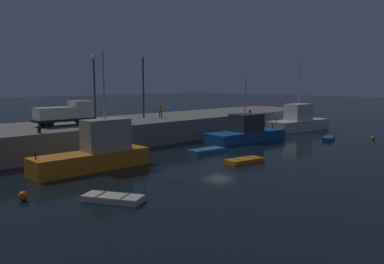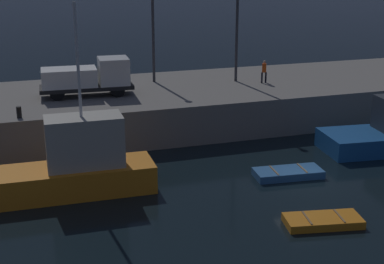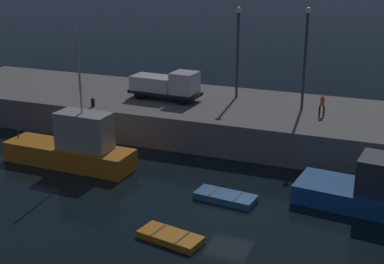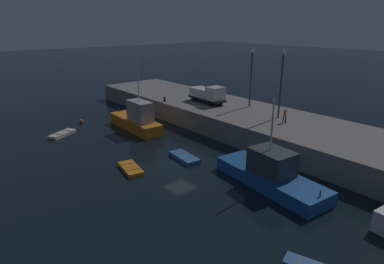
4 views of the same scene
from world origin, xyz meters
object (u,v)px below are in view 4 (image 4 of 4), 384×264
at_px(rowboat_white_mid, 62,134).
at_px(utility_truck, 208,94).
at_px(fishing_trawler_red, 271,174).
at_px(dinghy_orange_near, 131,169).
at_px(dinghy_red_small, 184,157).
at_px(lamp_post_west, 251,73).
at_px(lamp_post_east, 281,79).
at_px(mooring_buoy_mid, 81,121).
at_px(dockworker, 285,115).
at_px(bollard_west, 165,99).
at_px(fishing_boat_blue, 137,119).

bearing_deg(rowboat_white_mid, utility_truck, 70.16).
relative_size(fishing_trawler_red, dinghy_orange_near, 2.99).
xyz_separation_m(dinghy_red_small, lamp_post_west, (-3.66, 13.85, 6.58)).
bearing_deg(lamp_post_east, lamp_post_west, 164.18).
relative_size(mooring_buoy_mid, lamp_post_west, 0.08).
xyz_separation_m(rowboat_white_mid, lamp_post_west, (11.42, 20.58, 6.59)).
xyz_separation_m(fishing_trawler_red, lamp_post_east, (-6.84, 10.25, 5.89)).
bearing_deg(rowboat_white_mid, dinghy_orange_near, 5.43).
relative_size(lamp_post_west, utility_truck, 1.21).
height_order(dockworker, bollard_west, dockworker).
distance_m(mooring_buoy_mid, dockworker, 26.50).
xyz_separation_m(fishing_trawler_red, rowboat_white_mid, (-23.94, -8.72, -0.87)).
relative_size(dinghy_orange_near, lamp_post_east, 0.46).
distance_m(dinghy_orange_near, lamp_post_east, 19.16).
distance_m(fishing_boat_blue, bollard_west, 6.19).
distance_m(dinghy_red_small, utility_truck, 14.47).
relative_size(lamp_post_east, dockworker, 4.73).
xyz_separation_m(fishing_trawler_red, dinghy_orange_near, (-10.00, -7.39, -0.88)).
distance_m(dinghy_orange_near, rowboat_white_mid, 14.00).
bearing_deg(lamp_post_west, mooring_buoy_mid, -131.65).
distance_m(fishing_trawler_red, dockworker, 10.69).
bearing_deg(mooring_buoy_mid, utility_truck, 54.63).
height_order(fishing_trawler_red, lamp_post_west, lamp_post_west).
distance_m(fishing_trawler_red, fishing_boat_blue, 20.07).
bearing_deg(dinghy_orange_near, lamp_post_east, 79.85).
relative_size(mooring_buoy_mid, bollard_west, 0.86).
bearing_deg(utility_truck, lamp_post_west, 29.28).
bearing_deg(utility_truck, fishing_boat_blue, -104.63).
bearing_deg(mooring_buoy_mid, dinghy_red_small, 9.03).
bearing_deg(lamp_post_east, mooring_buoy_mid, -143.61).
relative_size(fishing_boat_blue, mooring_buoy_mid, 16.90).
bearing_deg(dinghy_red_small, dinghy_orange_near, -101.94).
bearing_deg(fishing_trawler_red, fishing_boat_blue, -178.16).
height_order(fishing_boat_blue, lamp_post_west, lamp_post_west).
relative_size(utility_truck, dockworker, 3.73).
bearing_deg(dinghy_red_small, fishing_boat_blue, 173.14).
xyz_separation_m(dinghy_orange_near, dockworker, (4.82, 16.45, 3.22)).
distance_m(fishing_boat_blue, dinghy_red_small, 11.34).
height_order(utility_truck, bollard_west, utility_truck).
height_order(fishing_boat_blue, dinghy_red_small, fishing_boat_blue).
bearing_deg(fishing_trawler_red, lamp_post_west, 136.54).
bearing_deg(lamp_post_east, utility_truck, -173.58).
height_order(lamp_post_west, bollard_west, lamp_post_west).
bearing_deg(fishing_trawler_red, rowboat_white_mid, -159.98).
bearing_deg(rowboat_white_mid, dinghy_red_small, 24.05).
relative_size(utility_truck, bollard_west, 9.34).
height_order(fishing_boat_blue, dinghy_orange_near, fishing_boat_blue).
distance_m(rowboat_white_mid, lamp_post_east, 26.42).
height_order(fishing_boat_blue, utility_truck, fishing_boat_blue).
relative_size(lamp_post_west, lamp_post_east, 0.96).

